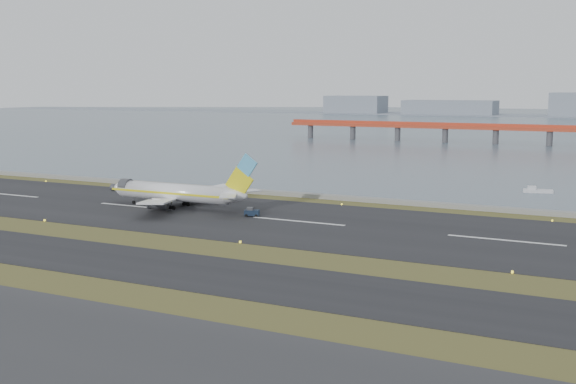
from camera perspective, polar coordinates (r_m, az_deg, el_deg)
ground at (r=117.24m, az=-5.66°, el=-4.76°), size 1000.00×1000.00×0.00m
taxiway_strip at (r=107.59m, az=-9.11°, el=-5.98°), size 1000.00×18.00×0.10m
runway_strip at (r=142.89m, az=0.80°, el=-2.34°), size 1000.00×45.00×0.10m
seawall at (r=169.91m, az=5.24°, el=-0.53°), size 1000.00×2.50×1.00m
bay_water at (r=560.28m, az=20.54°, el=5.02°), size 1400.00×800.00×1.30m
red_pier at (r=349.27m, az=19.99°, el=4.62°), size 260.00×5.00×10.20m
airliner at (r=160.02m, az=-8.63°, el=-0.06°), size 38.52×32.89×12.80m
pushback_tug at (r=148.43m, az=-2.89°, el=-1.61°), size 3.37×2.56×1.91m
workboat_near at (r=192.58m, az=19.07°, el=0.10°), size 7.44×3.53×1.74m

